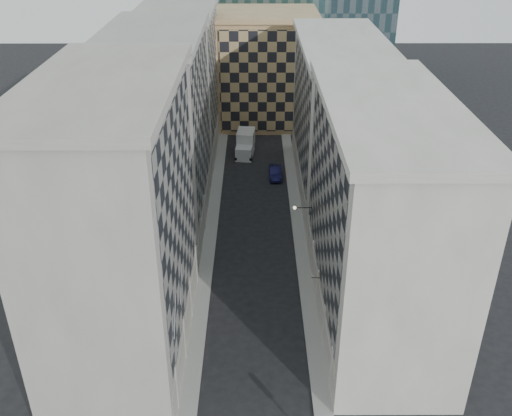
{
  "coord_description": "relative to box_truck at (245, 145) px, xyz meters",
  "views": [
    {
      "loc": [
        -0.06,
        -28.81,
        34.93
      ],
      "look_at": [
        0.08,
        12.2,
        12.6
      ],
      "focal_mm": 40.0,
      "sensor_mm": 36.0,
      "label": 1
    }
  ],
  "objects": [
    {
      "name": "bldg_left_a",
      "position": [
        -9.45,
        -42.13,
        10.32
      ],
      "size": [
        10.8,
        22.8,
        23.7
      ],
      "color": "gray",
      "rests_on": "ground"
    },
    {
      "name": "bldg_right_b",
      "position": [
        12.33,
        -11.13,
        8.35
      ],
      "size": [
        10.8,
        28.8,
        19.7
      ],
      "color": "#A6A298",
      "rests_on": "ground"
    },
    {
      "name": "bldg_left_c",
      "position": [
        -9.44,
        1.87,
        9.32
      ],
      "size": [
        10.8,
        22.8,
        21.7
      ],
      "color": "gray",
      "rests_on": "ground"
    },
    {
      "name": "box_truck",
      "position": [
        0.0,
        0.0,
        0.0
      ],
      "size": [
        3.09,
        6.48,
        3.45
      ],
      "rotation": [
        0.0,
        0.0,
        -0.09
      ],
      "color": "silver",
      "rests_on": "ground"
    },
    {
      "name": "flagpoles_left",
      "position": [
        -4.46,
        -47.13,
        6.5
      ],
      "size": [
        0.1,
        6.33,
        2.33
      ],
      "color": "gray",
      "rests_on": "ground"
    },
    {
      "name": "sidewalk_east",
      "position": [
        6.69,
        -23.13,
        -1.43
      ],
      "size": [
        1.5,
        100.0,
        0.15
      ],
      "primitive_type": "cube",
      "color": "gray",
      "rests_on": "ground"
    },
    {
      "name": "dark_car",
      "position": [
        4.33,
        -8.62,
        -0.72
      ],
      "size": [
        1.69,
        4.73,
        1.55
      ],
      "primitive_type": "imported",
      "rotation": [
        0.0,
        0.0,
        0.01
      ],
      "color": "#10113C",
      "rests_on": "ground"
    },
    {
      "name": "shop_sign",
      "position": [
        6.85,
        -38.95,
        2.33
      ],
      "size": [
        0.82,
        0.72,
        0.79
      ],
      "rotation": [
        0.0,
        0.0,
        -0.1
      ],
      "color": "black",
      "rests_on": "ground"
    },
    {
      "name": "bracket_lamp",
      "position": [
        5.81,
        -29.13,
        4.7
      ],
      "size": [
        1.98,
        0.36,
        0.36
      ],
      "color": "black",
      "rests_on": "ground"
    },
    {
      "name": "bldg_right_a",
      "position": [
        12.31,
        -38.13,
        8.82
      ],
      "size": [
        10.8,
        26.8,
        20.7
      ],
      "color": "#A6A298",
      "rests_on": "ground"
    },
    {
      "name": "sidewalk_west",
      "position": [
        -3.81,
        -23.13,
        -1.43
      ],
      "size": [
        1.5,
        100.0,
        0.15
      ],
      "primitive_type": "cube",
      "color": "gray",
      "rests_on": "ground"
    },
    {
      "name": "tan_block",
      "position": [
        3.44,
        14.77,
        7.93
      ],
      "size": [
        16.8,
        14.8,
        18.8
      ],
      "color": "#A98259",
      "rests_on": "ground"
    },
    {
      "name": "bldg_left_b",
      "position": [
        -9.44,
        -20.13,
        9.82
      ],
      "size": [
        10.8,
        22.8,
        22.7
      ],
      "color": "gray",
      "rests_on": "ground"
    }
  ]
}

